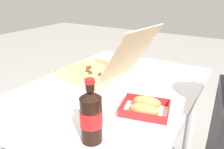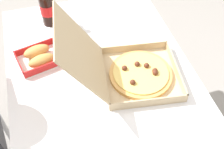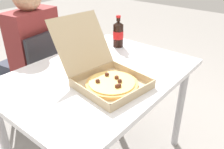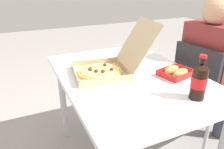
{
  "view_description": "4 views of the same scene",
  "coord_description": "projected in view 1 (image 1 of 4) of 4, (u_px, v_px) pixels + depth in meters",
  "views": [
    {
      "loc": [
        0.88,
        0.54,
        1.19
      ],
      "look_at": [
        -0.07,
        -0.04,
        0.75
      ],
      "focal_mm": 35.45,
      "sensor_mm": 36.0,
      "label": 1
    },
    {
      "loc": [
        -0.8,
        0.18,
        1.65
      ],
      "look_at": [
        -0.08,
        -0.03,
        0.76
      ],
      "focal_mm": 45.49,
      "sensor_mm": 36.0,
      "label": 2
    },
    {
      "loc": [
        -0.88,
        -0.81,
        1.34
      ],
      "look_at": [
        -0.04,
        -0.13,
        0.75
      ],
      "focal_mm": 37.7,
      "sensor_mm": 36.0,
      "label": 3
    },
    {
      "loc": [
        1.06,
        -0.6,
        1.25
      ],
      "look_at": [
        -0.01,
        -0.11,
        0.73
      ],
      "focal_mm": 34.77,
      "sensor_mm": 36.0,
      "label": 4
    }
  ],
  "objects": [
    {
      "name": "dining_table",
      "position": [
        111.0,
        102.0,
        1.17
      ],
      "size": [
        1.1,
        0.8,
        0.71
      ],
      "color": "white",
      "rests_on": "ground_plane"
    },
    {
      "name": "pizza_box_open",
      "position": [
        100.0,
        71.0,
        1.23
      ],
      "size": [
        0.38,
        0.52,
        0.31
      ],
      "color": "tan",
      "rests_on": "dining_table"
    },
    {
      "name": "bread_side_box",
      "position": [
        145.0,
        107.0,
        0.9
      ],
      "size": [
        0.19,
        0.22,
        0.06
      ],
      "color": "white",
      "rests_on": "dining_table"
    },
    {
      "name": "cola_bottle",
      "position": [
        91.0,
        116.0,
        0.71
      ],
      "size": [
        0.07,
        0.07,
        0.22
      ],
      "color": "black",
      "rests_on": "dining_table"
    },
    {
      "name": "paper_menu",
      "position": [
        35.0,
        100.0,
        1.0
      ],
      "size": [
        0.23,
        0.17,
        0.0
      ],
      "primitive_type": "cube",
      "rotation": [
        0.0,
        0.0,
        0.12
      ],
      "color": "white",
      "rests_on": "dining_table"
    }
  ]
}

